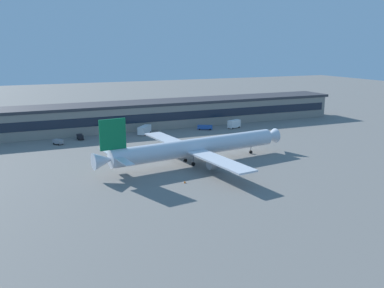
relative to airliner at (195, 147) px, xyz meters
The scene contains 11 objects.
ground_plane 6.50m from the airliner, 10.66° to the left, with size 600.00×600.00×0.00m, color slate.
terminal_building 61.54m from the airliner, 86.17° to the left, with size 185.25×17.99×11.20m.
airliner is the anchor object (origin of this frame).
follow_me_car 54.76m from the airliner, 120.17° to the left, with size 2.20×4.49×1.85m.
belt_loader 51.78m from the airliner, 61.67° to the left, with size 6.59×4.77×1.95m.
baggage_tug 55.37m from the airliner, 130.79° to the left, with size 3.71×4.09×1.85m.
fuel_truck 47.13m from the airliner, 92.14° to the left, with size 7.41×8.33×3.35m.
pushback_tractor 42.18m from the airliner, 113.07° to the left, with size 4.87×2.75×1.75m.
stair_truck 57.82m from the airliner, 49.02° to the left, with size 6.46×4.26×3.55m.
traffic_cone_0 19.67m from the airliner, 121.09° to the right, with size 0.54×0.54×0.68m, color #F2590C.
traffic_cone_1 9.33m from the airliner, 77.03° to the right, with size 0.53×0.53×0.66m, color #F2590C.
Camera 1 is at (-52.20, -111.38, 34.83)m, focal length 38.26 mm.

